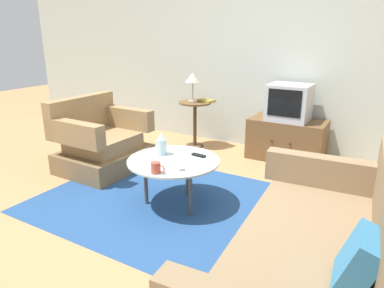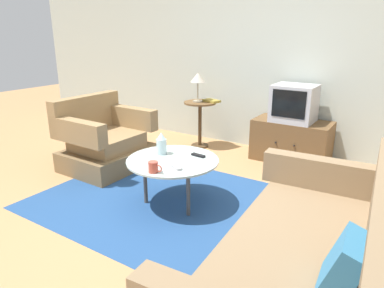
{
  "view_description": "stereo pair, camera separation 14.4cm",
  "coord_description": "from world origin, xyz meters",
  "views": [
    {
      "loc": [
        1.59,
        -2.41,
        1.59
      ],
      "look_at": [
        -0.05,
        0.38,
        0.55
      ],
      "focal_mm": 32.59,
      "sensor_mm": 36.0,
      "label": 1
    },
    {
      "loc": [
        1.71,
        -2.33,
        1.59
      ],
      "look_at": [
        -0.05,
        0.38,
        0.55
      ],
      "focal_mm": 32.59,
      "sensor_mm": 36.0,
      "label": 2
    }
  ],
  "objects": [
    {
      "name": "ground_plane",
      "position": [
        0.0,
        0.0,
        0.0
      ],
      "size": [
        16.0,
        16.0,
        0.0
      ],
      "primitive_type": "plane",
      "color": "#AD7F51"
    },
    {
      "name": "back_wall",
      "position": [
        0.0,
        2.28,
        1.35
      ],
      "size": [
        9.0,
        0.12,
        2.7
      ],
      "primitive_type": "cube",
      "color": "#B2BCB2",
      "rests_on": "ground"
    },
    {
      "name": "area_rug",
      "position": [
        -0.1,
        0.13,
        0.0
      ],
      "size": [
        2.62,
        1.91,
        0.0
      ],
      "primitive_type": "cube",
      "color": "navy",
      "rests_on": "ground"
    },
    {
      "name": "armchair",
      "position": [
        -1.39,
        0.48,
        0.31
      ],
      "size": [
        0.83,
        0.99,
        0.85
      ],
      "rotation": [
        0.0,
        0.0,
        -1.59
      ],
      "color": "brown",
      "rests_on": "ground"
    },
    {
      "name": "couch",
      "position": [
        1.34,
        -0.55,
        0.29
      ],
      "size": [
        1.07,
        1.93,
        0.87
      ],
      "rotation": [
        0.0,
        0.0,
        1.64
      ],
      "color": "brown",
      "rests_on": "ground"
    },
    {
      "name": "coffee_table",
      "position": [
        -0.1,
        0.13,
        0.42
      ],
      "size": [
        0.86,
        0.86,
        0.46
      ],
      "color": "#B2C6C1",
      "rests_on": "ground"
    },
    {
      "name": "side_table",
      "position": [
        -0.82,
        1.78,
        0.47
      ],
      "size": [
        0.45,
        0.45,
        0.66
      ],
      "color": "brown",
      "rests_on": "ground"
    },
    {
      "name": "tv_stand",
      "position": [
        0.47,
        1.93,
        0.26
      ],
      "size": [
        0.95,
        0.52,
        0.53
      ],
      "color": "brown",
      "rests_on": "ground"
    },
    {
      "name": "television",
      "position": [
        0.47,
        1.91,
        0.75
      ],
      "size": [
        0.5,
        0.45,
        0.45
      ],
      "color": "#B7B7BC",
      "rests_on": "tv_stand"
    },
    {
      "name": "table_lamp",
      "position": [
        -0.84,
        1.75,
        0.98
      ],
      "size": [
        0.21,
        0.21,
        0.4
      ],
      "color": "#9E937A",
      "rests_on": "side_table"
    },
    {
      "name": "vase",
      "position": [
        -0.28,
        0.19,
        0.56
      ],
      "size": [
        0.1,
        0.1,
        0.22
      ],
      "color": "silver",
      "rests_on": "coffee_table"
    },
    {
      "name": "mug",
      "position": [
        -0.05,
        -0.22,
        0.51
      ],
      "size": [
        0.13,
        0.08,
        0.1
      ],
      "color": "#B74C3D",
      "rests_on": "coffee_table"
    },
    {
      "name": "tv_remote_dark",
      "position": [
        0.06,
        0.33,
        0.47
      ],
      "size": [
        0.15,
        0.06,
        0.02
      ],
      "rotation": [
        0.0,
        0.0,
        3.05
      ],
      "color": "black",
      "rests_on": "coffee_table"
    },
    {
      "name": "tv_remote_silver",
      "position": [
        0.06,
        -0.03,
        0.47
      ],
      "size": [
        0.15,
        0.11,
        0.02
      ],
      "rotation": [
        0.0,
        0.0,
        5.81
      ],
      "color": "#B2B2B7",
      "rests_on": "coffee_table"
    },
    {
      "name": "book",
      "position": [
        -0.68,
        1.86,
        0.67
      ],
      "size": [
        0.27,
        0.2,
        0.03
      ],
      "rotation": [
        0.0,
        0.0,
        -0.29
      ],
      "color": "olive",
      "rests_on": "side_table"
    }
  ]
}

